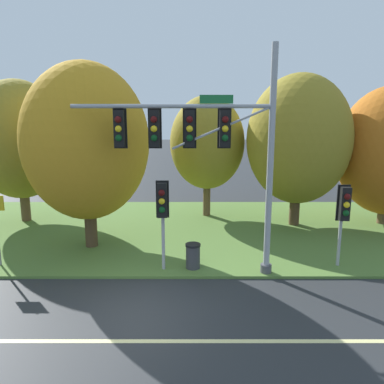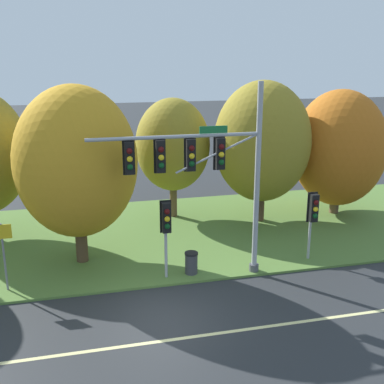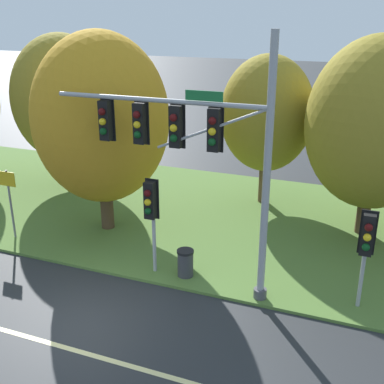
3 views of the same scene
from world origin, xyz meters
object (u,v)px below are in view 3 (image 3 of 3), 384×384
(route_sign_post, at_px, (9,194))
(tree_tall_centre, at_px, (376,124))
(tree_left_of_mast, at_px, (63,99))
(traffic_signal_mast, at_px, (194,144))
(pedestrian_signal_near_kerb, at_px, (151,206))
(pedestrian_signal_further_along, at_px, (367,240))
(tree_behind_signpost, at_px, (101,119))
(trash_bin, at_px, (185,263))
(tree_mid_verge, at_px, (267,114))

(route_sign_post, xyz_separation_m, tree_tall_centre, (12.53, 5.40, 2.56))
(tree_left_of_mast, height_order, tree_tall_centre, tree_tall_centre)
(traffic_signal_mast, height_order, route_sign_post, traffic_signal_mast)
(pedestrian_signal_near_kerb, xyz_separation_m, tree_left_of_mast, (-7.88, 6.68, 1.88))
(pedestrian_signal_further_along, xyz_separation_m, tree_behind_signpost, (-9.83, 2.32, 2.22))
(pedestrian_signal_near_kerb, xyz_separation_m, tree_behind_signpost, (-3.30, 2.65, 2.04))
(route_sign_post, relative_size, tree_tall_centre, 0.36)
(pedestrian_signal_near_kerb, distance_m, trash_bin, 2.24)
(traffic_signal_mast, bearing_deg, pedestrian_signal_near_kerb, 174.60)
(pedestrian_signal_further_along, distance_m, tree_mid_verge, 8.94)
(traffic_signal_mast, bearing_deg, trash_bin, 138.73)
(tree_mid_verge, height_order, trash_bin, tree_mid_verge)
(route_sign_post, relative_size, tree_mid_verge, 0.41)
(pedestrian_signal_further_along, xyz_separation_m, tree_left_of_mast, (-14.41, 6.34, 2.05))
(pedestrian_signal_further_along, relative_size, tree_mid_verge, 0.47)
(tree_left_of_mast, height_order, tree_behind_signpost, tree_behind_signpost)
(tree_mid_verge, relative_size, tree_tall_centre, 0.87)
(pedestrian_signal_near_kerb, height_order, tree_mid_verge, tree_mid_verge)
(traffic_signal_mast, relative_size, pedestrian_signal_near_kerb, 2.37)
(tree_left_of_mast, height_order, trash_bin, tree_left_of_mast)
(traffic_signal_mast, distance_m, tree_tall_centre, 7.75)
(route_sign_post, height_order, tree_left_of_mast, tree_left_of_mast)
(route_sign_post, bearing_deg, pedestrian_signal_near_kerb, -4.82)
(tree_left_of_mast, distance_m, tree_behind_signpost, 6.10)
(tree_tall_centre, bearing_deg, tree_mid_verge, 157.86)
(pedestrian_signal_near_kerb, height_order, tree_left_of_mast, tree_left_of_mast)
(route_sign_post, relative_size, trash_bin, 2.94)
(traffic_signal_mast, height_order, trash_bin, traffic_signal_mast)
(tree_behind_signpost, bearing_deg, trash_bin, -28.76)
(pedestrian_signal_near_kerb, distance_m, tree_mid_verge, 8.13)
(tree_mid_verge, bearing_deg, pedestrian_signal_further_along, -57.82)
(traffic_signal_mast, height_order, tree_left_of_mast, traffic_signal_mast)
(pedestrian_signal_further_along, bearing_deg, trash_bin, -179.10)
(trash_bin, bearing_deg, pedestrian_signal_near_kerb, -166.97)
(pedestrian_signal_further_along, xyz_separation_m, tree_mid_verge, (-4.66, 7.41, 1.82))
(traffic_signal_mast, distance_m, pedestrian_signal_further_along, 5.58)
(route_sign_post, distance_m, tree_left_of_mast, 6.85)
(tree_left_of_mast, relative_size, trash_bin, 7.91)
(tree_left_of_mast, distance_m, tree_mid_verge, 9.81)
(pedestrian_signal_further_along, relative_size, tree_behind_signpost, 0.40)
(pedestrian_signal_further_along, distance_m, trash_bin, 5.73)
(pedestrian_signal_further_along, height_order, tree_tall_centre, tree_tall_centre)
(pedestrian_signal_near_kerb, bearing_deg, pedestrian_signal_further_along, 2.94)
(tree_mid_verge, relative_size, trash_bin, 7.11)
(traffic_signal_mast, bearing_deg, tree_mid_verge, 87.51)
(route_sign_post, bearing_deg, tree_left_of_mast, 105.27)
(tree_mid_verge, bearing_deg, pedestrian_signal_near_kerb, -103.59)
(tree_behind_signpost, xyz_separation_m, trash_bin, (4.38, -2.40, -3.99))
(traffic_signal_mast, relative_size, trash_bin, 8.43)
(traffic_signal_mast, distance_m, route_sign_post, 8.27)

